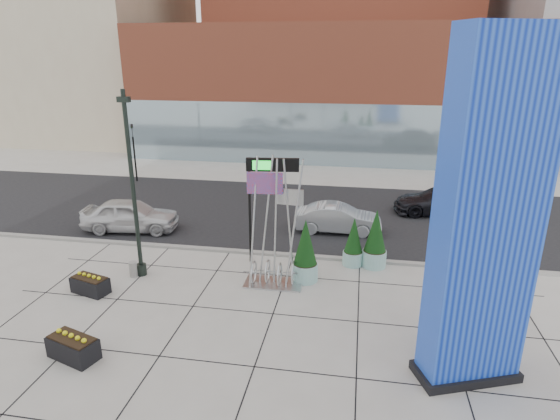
% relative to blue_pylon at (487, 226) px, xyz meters
% --- Properties ---
extents(ground, '(160.00, 160.00, 0.00)m').
position_rel_blue_pylon_xyz_m(ground, '(-7.09, 3.32, -4.62)').
color(ground, '#9E9991').
rests_on(ground, ground).
extents(street_asphalt, '(80.00, 12.00, 0.02)m').
position_rel_blue_pylon_xyz_m(street_asphalt, '(-7.09, 13.32, -4.61)').
color(street_asphalt, black).
rests_on(street_asphalt, ground).
extents(curb_edge, '(80.00, 0.30, 0.12)m').
position_rel_blue_pylon_xyz_m(curb_edge, '(-7.09, 7.32, -4.56)').
color(curb_edge, gray).
rests_on(curb_edge, ground).
extents(tower_podium, '(34.00, 10.00, 11.00)m').
position_rel_blue_pylon_xyz_m(tower_podium, '(-6.09, 30.32, 0.88)').
color(tower_podium, '#A2482F').
rests_on(tower_podium, ground).
extents(tower_glass_front, '(34.00, 0.60, 5.00)m').
position_rel_blue_pylon_xyz_m(tower_glass_front, '(-6.09, 25.52, -2.12)').
color(tower_glass_front, '#8CA5B2').
rests_on(tower_glass_front, ground).
extents(blue_pylon, '(3.13, 2.21, 9.56)m').
position_rel_blue_pylon_xyz_m(blue_pylon, '(0.00, 0.00, 0.00)').
color(blue_pylon, '#0B2AB2').
rests_on(blue_pylon, ground).
extents(lamp_post, '(0.48, 0.42, 7.58)m').
position_rel_blue_pylon_xyz_m(lamp_post, '(-12.09, 4.43, -1.52)').
color(lamp_post, black).
rests_on(lamp_post, ground).
extents(public_art_sculpture, '(2.32, 1.18, 5.25)m').
position_rel_blue_pylon_xyz_m(public_art_sculpture, '(-6.46, 4.54, -3.24)').
color(public_art_sculpture, '#BBBEC0').
rests_on(public_art_sculpture, ground).
extents(concrete_bollard, '(0.33, 0.33, 0.65)m').
position_rel_blue_pylon_xyz_m(concrete_bollard, '(-12.34, 4.22, -4.29)').
color(concrete_bollard, gray).
rests_on(concrete_bollard, ground).
extents(overhead_street_sign, '(2.22, 0.45, 4.70)m').
position_rel_blue_pylon_xyz_m(overhead_street_sign, '(-7.08, 6.50, -0.58)').
color(overhead_street_sign, black).
rests_on(overhead_street_sign, ground).
extents(round_planter_east, '(1.04, 1.04, 2.61)m').
position_rel_blue_pylon_xyz_m(round_planter_east, '(-2.49, 6.92, -3.38)').
color(round_planter_east, '#97CCC3').
rests_on(round_planter_east, ground).
extents(round_planter_mid, '(0.88, 0.88, 2.20)m').
position_rel_blue_pylon_xyz_m(round_planter_mid, '(-3.40, 6.92, -3.58)').
color(round_planter_mid, '#97CCC3').
rests_on(round_planter_mid, ground).
extents(round_planter_west, '(1.06, 1.06, 2.64)m').
position_rel_blue_pylon_xyz_m(round_planter_west, '(-5.29, 5.12, -3.37)').
color(round_planter_west, '#97CCC3').
rests_on(round_planter_west, ground).
extents(box_planter_north, '(1.58, 1.09, 0.79)m').
position_rel_blue_pylon_xyz_m(box_planter_north, '(-13.35, 2.65, -4.25)').
color(box_planter_north, black).
rests_on(box_planter_north, ground).
extents(box_planter_south, '(1.72, 1.22, 0.85)m').
position_rel_blue_pylon_xyz_m(box_planter_south, '(-11.62, -1.18, -4.23)').
color(box_planter_south, black).
rests_on(box_planter_south, ground).
extents(car_white_west, '(5.10, 2.57, 1.67)m').
position_rel_blue_pylon_xyz_m(car_white_west, '(-14.89, 9.12, -3.78)').
color(car_white_west, silver).
rests_on(car_white_west, ground).
extents(car_silver_mid, '(4.42, 1.58, 1.45)m').
position_rel_blue_pylon_xyz_m(car_silver_mid, '(-4.26, 10.75, -3.89)').
color(car_silver_mid, '#AAACB1').
rests_on(car_silver_mid, ground).
extents(car_dark_east, '(5.57, 2.78, 1.55)m').
position_rel_blue_pylon_xyz_m(car_dark_east, '(1.43, 14.65, -3.84)').
color(car_dark_east, black).
rests_on(car_dark_east, ground).
extents(traffic_signal, '(0.15, 0.18, 4.10)m').
position_rel_blue_pylon_xyz_m(traffic_signal, '(-19.09, 18.32, -2.32)').
color(traffic_signal, black).
rests_on(traffic_signal, ground).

